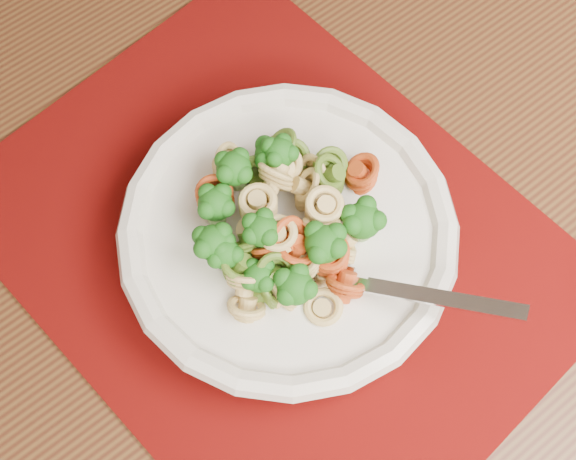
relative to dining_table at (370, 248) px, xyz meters
The scene contains 5 objects.
dining_table is the anchor object (origin of this frame).
placemat 0.15m from the dining_table, 118.87° to the right, with size 0.44×0.34×0.00m, color #5A0803.
pasta_bowl 0.17m from the dining_table, 112.74° to the right, with size 0.25×0.25×0.05m.
pasta_broccoli_heap 0.19m from the dining_table, 112.74° to the right, with size 0.22×0.22×0.06m, color tan, non-canonical shape.
fork 0.19m from the dining_table, 81.99° to the right, with size 0.19×0.02×0.01m, color silver, non-canonical shape.
Camera 1 is at (-0.67, 0.14, 1.35)m, focal length 50.00 mm.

